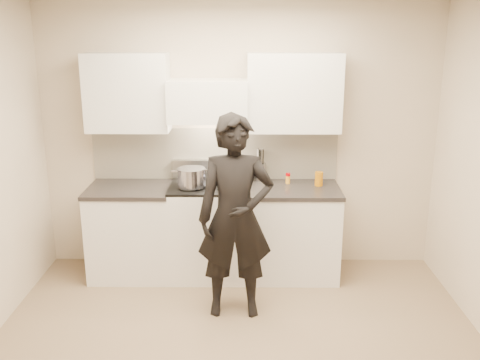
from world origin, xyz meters
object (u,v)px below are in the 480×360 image
Objects in this scene: utensil_crock at (260,171)px; counter_right at (292,231)px; person at (235,217)px; stove at (209,229)px; wok at (227,171)px.

counter_right is at bearing -37.57° from utensil_crock.
counter_right is 0.69m from utensil_crock.
utensil_crock is at bearing 75.11° from person.
person reaches higher than counter_right.
counter_right is at bearing 0.00° from stove.
utensil_crock is 1.05m from person.
counter_right is 0.89m from wok.
person reaches higher than wok.
stove is at bearing -154.40° from utensil_crock.
stove is 0.54× the size of person.
utensil_crock reaches higher than counter_right.
stove is at bearing -140.17° from wok.
stove is 2.92× the size of utensil_crock.
person is (-0.55, -0.76, 0.42)m from counter_right.
counter_right is 0.52× the size of person.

